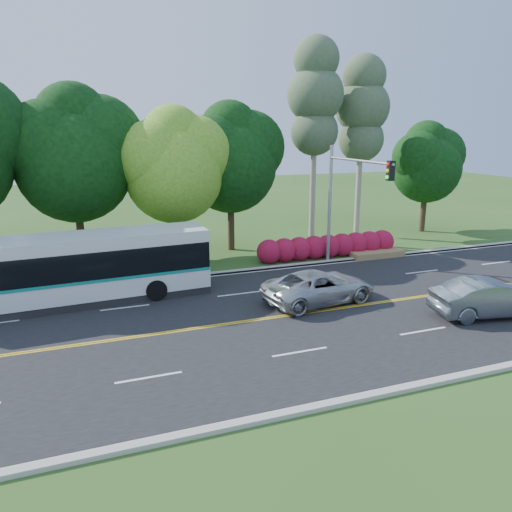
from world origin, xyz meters
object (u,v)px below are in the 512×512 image
object	(u,v)px
traffic_signal	(347,189)
suv	(319,287)
sedan	(489,298)
transit_bus	(75,270)

from	to	relation	value
traffic_signal	suv	distance (m)	6.97
sedan	suv	distance (m)	7.37
traffic_signal	transit_bus	xyz separation A→B (m)	(-14.47, -0.42, -3.07)
traffic_signal	sedan	xyz separation A→B (m)	(2.23, -8.52, -3.83)
traffic_signal	suv	size ratio (longest dim) A/B	1.29
transit_bus	sedan	bearing A→B (deg)	-29.30
suv	transit_bus	bearing A→B (deg)	62.00
sedan	suv	bearing A→B (deg)	65.60
traffic_signal	suv	bearing A→B (deg)	-131.45
transit_bus	sedan	distance (m)	18.59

